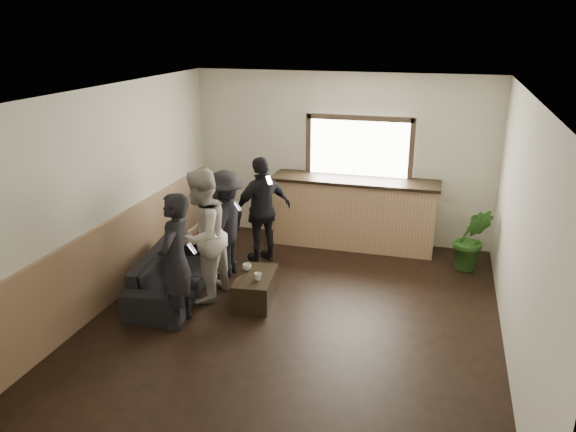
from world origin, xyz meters
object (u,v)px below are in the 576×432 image
(bar_counter, at_px, (354,209))
(person_d, at_px, (262,210))
(potted_plant, at_px, (472,239))
(cup_b, at_px, (258,277))
(person_c, at_px, (224,224))
(cup_a, at_px, (247,267))
(coffee_table, at_px, (256,288))
(person_a, at_px, (176,261))
(sofa, at_px, (175,273))
(person_b, at_px, (201,236))

(bar_counter, height_order, person_d, bar_counter)
(potted_plant, bearing_deg, cup_b, -143.86)
(person_c, bearing_deg, cup_b, 47.64)
(cup_a, distance_m, person_c, 0.86)
(coffee_table, distance_m, potted_plant, 3.34)
(potted_plant, distance_m, person_a, 4.40)
(potted_plant, distance_m, person_d, 3.16)
(cup_b, bearing_deg, person_d, 105.80)
(bar_counter, xyz_separation_m, person_d, (-1.24, -1.03, 0.19))
(bar_counter, height_order, person_c, bar_counter)
(sofa, xyz_separation_m, coffee_table, (1.15, 0.05, -0.10))
(bar_counter, distance_m, sofa, 3.18)
(cup_a, height_order, potted_plant, potted_plant)
(coffee_table, relative_size, cup_b, 8.35)
(bar_counter, height_order, person_b, bar_counter)
(sofa, height_order, coffee_table, sofa)
(bar_counter, distance_m, person_d, 1.63)
(person_a, bearing_deg, cup_b, 130.14)
(sofa, distance_m, person_d, 1.68)
(cup_b, xyz_separation_m, person_d, (-0.41, 1.43, 0.41))
(cup_b, relative_size, person_b, 0.06)
(cup_a, bearing_deg, person_d, 97.89)
(person_c, bearing_deg, potted_plant, 112.22)
(potted_plant, bearing_deg, person_c, -161.74)
(person_d, bearing_deg, cup_a, 50.64)
(cup_b, distance_m, person_c, 1.19)
(potted_plant, bearing_deg, person_a, -142.33)
(bar_counter, relative_size, person_b, 1.51)
(person_d, bearing_deg, coffee_table, 56.76)
(bar_counter, distance_m, person_c, 2.31)
(cup_b, distance_m, person_a, 1.14)
(coffee_table, relative_size, person_d, 0.51)
(person_a, bearing_deg, bar_counter, 150.67)
(bar_counter, xyz_separation_m, cup_a, (-1.08, -2.21, -0.22))
(sofa, distance_m, person_a, 1.07)
(cup_b, bearing_deg, person_c, 133.69)
(sofa, bearing_deg, coffee_table, -95.81)
(cup_a, distance_m, potted_plant, 3.39)
(coffee_table, bearing_deg, person_b, -171.79)
(bar_counter, height_order, sofa, bar_counter)
(cup_b, bearing_deg, bar_counter, 71.23)
(cup_b, bearing_deg, sofa, 176.44)
(bar_counter, relative_size, sofa, 1.37)
(cup_a, distance_m, cup_b, 0.35)
(person_b, bearing_deg, potted_plant, 126.56)
(person_a, bearing_deg, sofa, -152.73)
(potted_plant, height_order, person_a, person_a)
(bar_counter, bearing_deg, coffee_table, -111.41)
(potted_plant, xyz_separation_m, person_c, (-3.47, -1.14, 0.29))
(coffee_table, relative_size, person_b, 0.47)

